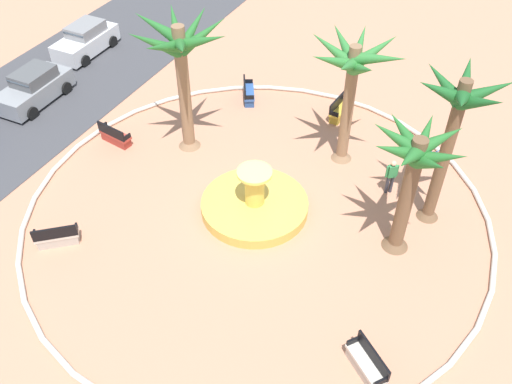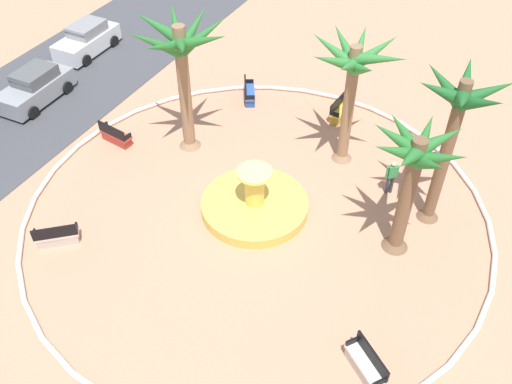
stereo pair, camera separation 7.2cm
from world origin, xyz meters
TOP-DOWN VIEW (x-y plane):
  - ground_plane at (0.00, 0.00)m, footprint 80.00×80.00m
  - plaza_curb at (0.00, 0.00)m, footprint 18.32×18.32m
  - street_asphalt at (0.00, 13.56)m, footprint 48.00×8.00m
  - fountain at (0.02, 0.10)m, footprint 4.26×4.26m
  - palm_tree_near_fountain at (4.68, -1.84)m, footprint 4.02×4.10m
  - palm_tree_by_curb at (0.65, -5.42)m, footprint 3.36×3.35m
  - palm_tree_mid_plaza at (2.72, -6.15)m, footprint 3.43×3.24m
  - palm_tree_far_side at (2.44, 4.63)m, footprint 4.26×4.41m
  - bench_east at (-4.90, 5.85)m, footprint 1.41×1.55m
  - bench_west at (7.01, 3.96)m, footprint 1.64×1.22m
  - bench_north at (-4.78, -6.10)m, footprint 1.38×1.57m
  - bench_southeast at (1.11, 7.74)m, footprint 0.73×1.66m
  - bench_southwest at (7.64, -0.67)m, footprint 1.64×0.64m
  - bicycle_red_frame at (6.21, -5.21)m, footprint 0.81×1.57m
  - person_cyclist_helmet at (3.44, -4.36)m, footprint 0.37×0.44m
  - parked_car_second at (2.12, 13.37)m, footprint 4.03×1.99m
  - parked_car_third at (7.25, 14.36)m, footprint 4.02×1.96m

SIDE VIEW (x-z plane):
  - ground_plane at x=0.00m, z-range 0.00..0.00m
  - street_asphalt at x=0.00m, z-range 0.00..0.03m
  - plaza_curb at x=0.00m, z-range 0.00..0.20m
  - fountain at x=0.02m, z-range -0.71..1.30m
  - bench_east at x=-4.90m, z-range -0.15..0.85m
  - bench_west at x=7.01m, z-range -0.15..0.85m
  - bench_north at x=-4.78m, z-range -0.15..0.85m
  - bench_southeast at x=1.11m, z-range -0.15..0.85m
  - bench_southwest at x=7.64m, z-range -0.15..0.85m
  - bicycle_red_frame at x=6.21m, z-range -0.09..0.86m
  - parked_car_second at x=2.12m, z-range -0.05..1.61m
  - parked_car_third at x=7.25m, z-range -0.05..1.61m
  - person_cyclist_helmet at x=3.44m, z-range 0.10..1.73m
  - palm_tree_by_curb at x=0.65m, z-range 1.20..6.43m
  - palm_tree_near_fountain at x=4.68m, z-range 1.47..7.17m
  - palm_tree_far_side at x=2.44m, z-range 1.48..7.56m
  - palm_tree_mid_plaza at x=2.72m, z-range 1.46..7.87m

